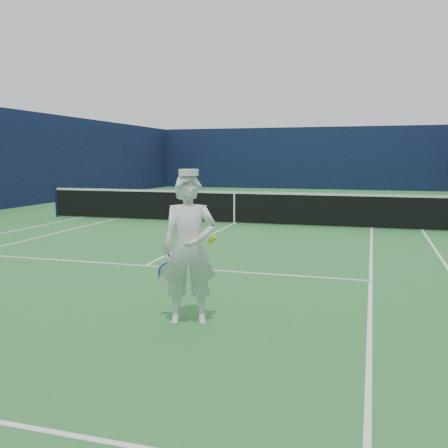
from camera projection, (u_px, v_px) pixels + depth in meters
The scene contains 5 objects.
ground at pixel (234, 224), 15.54m from camera, with size 80.00×80.00×0.00m, color #2C7333.
court_markings at pixel (234, 223), 15.54m from camera, with size 11.03×23.83×0.01m.
windscreen_fence at pixel (234, 159), 15.28m from camera, with size 20.12×36.12×4.00m.
tennis_net at pixel (234, 206), 15.47m from camera, with size 12.88×0.09×1.07m.
tennis_player at pixel (189, 249), 6.11m from camera, with size 0.87×0.63×1.90m.
Camera 1 is at (4.08, -14.86, 2.04)m, focal length 40.00 mm.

